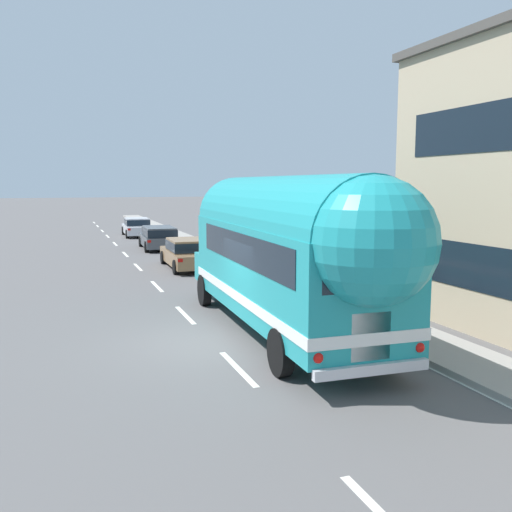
{
  "coord_description": "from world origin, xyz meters",
  "views": [
    {
      "loc": [
        -3.51,
        -13.16,
        3.94
      ],
      "look_at": [
        2.06,
        2.5,
        1.77
      ],
      "focal_mm": 39.31,
      "sensor_mm": 36.0,
      "label": 1
    }
  ],
  "objects": [
    {
      "name": "car_lead",
      "position": [
        2.19,
        12.28,
        0.75
      ],
      "size": [
        2.08,
        4.86,
        1.37
      ],
      "color": "olive",
      "rests_on": "ground"
    },
    {
      "name": "car_second",
      "position": [
        2.19,
        20.25,
        0.79
      ],
      "size": [
        2.12,
        4.67,
        1.37
      ],
      "color": "#474C51",
      "rests_on": "ground"
    },
    {
      "name": "lane_markings",
      "position": [
        2.76,
        13.23,
        0.0
      ],
      "size": [
        4.05,
        80.0,
        0.01
      ],
      "color": "silver",
      "rests_on": "ground"
    },
    {
      "name": "car_third",
      "position": [
        2.11,
        29.17,
        0.74
      ],
      "size": [
        2.03,
        4.63,
        1.37
      ],
      "color": "silver",
      "rests_on": "ground"
    },
    {
      "name": "ground_plane",
      "position": [
        0.0,
        0.0,
        0.0
      ],
      "size": [
        300.0,
        300.0,
        0.0
      ],
      "primitive_type": "plane",
      "color": "#565454"
    },
    {
      "name": "sidewalk_slab",
      "position": [
        4.83,
        10.0,
        0.07
      ],
      "size": [
        1.82,
        90.0,
        0.15
      ],
      "primitive_type": "cube",
      "color": "gray",
      "rests_on": "ground"
    },
    {
      "name": "painted_bus",
      "position": [
        1.93,
        -0.31,
        2.3
      ],
      "size": [
        2.84,
        11.62,
        4.12
      ],
      "color": "teal",
      "rests_on": "ground"
    }
  ]
}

